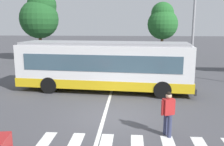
{
  "coord_description": "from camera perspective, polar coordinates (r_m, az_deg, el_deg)",
  "views": [
    {
      "loc": [
        0.7,
        -10.59,
        4.13
      ],
      "look_at": [
        -0.38,
        3.77,
        1.3
      ],
      "focal_mm": 39.85,
      "sensor_mm": 36.0,
      "label": 1
    }
  ],
  "objects": [
    {
      "name": "ground_plane",
      "position": [
        11.39,
        0.49,
        -10.15
      ],
      "size": [
        160.0,
        160.0,
        0.0
      ],
      "primitive_type": "plane",
      "color": "#47474C"
    },
    {
      "name": "background_tree_right",
      "position": [
        32.45,
        11.53,
        11.59
      ],
      "size": [
        3.79,
        3.79,
        6.89
      ],
      "color": "brown",
      "rests_on": "ground_plane"
    },
    {
      "name": "background_tree_left",
      "position": [
        29.33,
        -16.21,
        12.64
      ],
      "size": [
        4.25,
        4.25,
        7.79
      ],
      "color": "brown",
      "rests_on": "ground_plane"
    },
    {
      "name": "parked_car_charcoal",
      "position": [
        26.24,
        4.59,
        3.72
      ],
      "size": [
        1.89,
        4.51,
        1.35
      ],
      "color": "black",
      "rests_on": "ground_plane"
    },
    {
      "name": "pedestrian_crossing_street",
      "position": [
        9.53,
        12.75,
        -8.54
      ],
      "size": [
        0.54,
        0.42,
        1.72
      ],
      "color": "#333856",
      "rests_on": "ground_plane"
    },
    {
      "name": "lane_center_line",
      "position": [
        13.3,
        -0.92,
        -6.96
      ],
      "size": [
        0.16,
        24.0,
        0.01
      ],
      "primitive_type": "cube",
      "color": "silver",
      "rests_on": "ground_plane"
    },
    {
      "name": "parked_car_silver",
      "position": [
        26.52,
        -1.48,
        3.82
      ],
      "size": [
        1.88,
        4.5,
        1.35
      ],
      "color": "black",
      "rests_on": "ground_plane"
    },
    {
      "name": "parked_car_black",
      "position": [
        27.11,
        -7.09,
        3.9
      ],
      "size": [
        1.92,
        4.53,
        1.35
      ],
      "color": "black",
      "rests_on": "ground_plane"
    },
    {
      "name": "city_transit_bus",
      "position": [
        15.5,
        -1.81,
        1.67
      ],
      "size": [
        10.96,
        3.5,
        3.06
      ],
      "color": "black",
      "rests_on": "ground_plane"
    }
  ]
}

